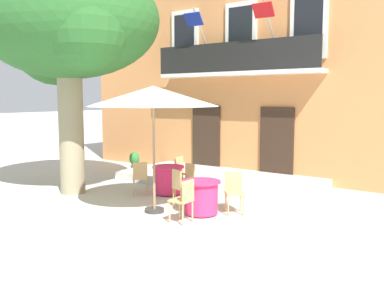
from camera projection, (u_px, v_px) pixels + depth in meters
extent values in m
plane|color=beige|center=(157.00, 214.00, 9.28)|extent=(120.00, 120.00, 0.00)
cube|color=#CC844C|center=(267.00, 65.00, 14.91)|extent=(13.00, 4.00, 7.50)
cube|color=#332319|center=(206.00, 140.00, 14.29)|extent=(1.10, 0.08, 2.30)
cube|color=#332319|center=(277.00, 144.00, 12.81)|extent=(1.10, 0.08, 2.30)
cube|color=silver|center=(185.00, 38.00, 14.40)|extent=(1.10, 0.08, 1.90)
cube|color=black|center=(184.00, 38.00, 14.38)|extent=(0.84, 0.04, 1.60)
cube|color=silver|center=(241.00, 33.00, 13.15)|extent=(1.10, 0.08, 1.90)
cube|color=black|center=(240.00, 32.00, 13.12)|extent=(0.84, 0.04, 1.60)
cube|color=silver|center=(309.00, 26.00, 11.89)|extent=(1.10, 0.08, 1.90)
cube|color=black|center=(308.00, 26.00, 11.87)|extent=(0.84, 0.04, 1.60)
cube|color=silver|center=(236.00, 74.00, 13.06)|extent=(5.60, 0.65, 0.12)
cube|color=black|center=(232.00, 57.00, 12.76)|extent=(5.60, 0.06, 0.90)
cylinder|color=#B2B2B7|center=(201.00, 31.00, 13.44)|extent=(0.04, 0.95, 1.33)
cube|color=#192D9E|center=(194.00, 19.00, 13.05)|extent=(0.60, 0.29, 0.38)
cylinder|color=#B2B2B7|center=(270.00, 23.00, 12.08)|extent=(0.04, 0.95, 1.33)
cube|color=red|center=(263.00, 10.00, 11.68)|extent=(0.60, 0.29, 0.38)
cylinder|color=#47423D|center=(178.00, 71.00, 14.37)|extent=(0.24, 0.24, 0.23)
ellipsoid|color=#4C8E38|center=(178.00, 64.00, 14.35)|extent=(0.32, 0.32, 0.25)
cylinder|color=#47423D|center=(216.00, 69.00, 13.50)|extent=(0.25, 0.25, 0.23)
ellipsoid|color=#2D7533|center=(216.00, 58.00, 13.46)|extent=(0.33, 0.33, 0.50)
cylinder|color=#995638|center=(259.00, 65.00, 12.62)|extent=(0.34, 0.34, 0.34)
ellipsoid|color=#2D7533|center=(259.00, 55.00, 12.59)|extent=(0.44, 0.44, 0.27)
cylinder|color=#47423D|center=(308.00, 63.00, 11.75)|extent=(0.25, 0.25, 0.32)
ellipsoid|color=#38843D|center=(308.00, 50.00, 11.71)|extent=(0.33, 0.33, 0.41)
cube|color=silver|center=(218.00, 179.00, 12.58)|extent=(6.05, 2.72, 0.25)
cylinder|color=gray|center=(71.00, 134.00, 11.16)|extent=(0.66, 0.66, 3.21)
ellipsoid|color=#286028|center=(68.00, 21.00, 10.82)|extent=(5.00, 4.50, 3.00)
sphere|color=#286028|center=(55.00, 42.00, 12.16)|extent=(2.50, 2.50, 2.50)
sphere|color=#286028|center=(85.00, 23.00, 9.73)|extent=(2.25, 2.25, 2.25)
cylinder|color=#E52D66|center=(201.00, 198.00, 9.20)|extent=(0.74, 0.74, 0.68)
cylinder|color=#E52D66|center=(201.00, 182.00, 9.16)|extent=(0.86, 0.86, 0.04)
cylinder|color=#2D2823|center=(201.00, 213.00, 9.24)|extent=(0.44, 0.44, 0.03)
cylinder|color=tan|center=(243.00, 206.00, 9.11)|extent=(0.04, 0.04, 0.45)
cylinder|color=tan|center=(228.00, 206.00, 9.09)|extent=(0.04, 0.04, 0.45)
cylinder|color=tan|center=(241.00, 202.00, 9.45)|extent=(0.04, 0.04, 0.45)
cylinder|color=tan|center=(226.00, 202.00, 9.42)|extent=(0.04, 0.04, 0.45)
cube|color=tan|center=(235.00, 193.00, 9.24)|extent=(0.56, 0.56, 0.04)
cube|color=tan|center=(233.00, 181.00, 9.39)|extent=(0.32, 0.27, 0.42)
cylinder|color=tan|center=(186.00, 195.00, 10.07)|extent=(0.04, 0.04, 0.45)
cylinder|color=tan|center=(193.00, 198.00, 9.79)|extent=(0.04, 0.04, 0.45)
cylinder|color=tan|center=(174.00, 197.00, 9.89)|extent=(0.04, 0.04, 0.45)
cylinder|color=tan|center=(181.00, 200.00, 9.60)|extent=(0.04, 0.04, 0.45)
cube|color=tan|center=(183.00, 187.00, 9.81)|extent=(0.52, 0.52, 0.04)
cube|color=tan|center=(177.00, 179.00, 9.69)|extent=(0.37, 0.18, 0.42)
cylinder|color=tan|center=(170.00, 212.00, 8.57)|extent=(0.04, 0.04, 0.45)
cylinder|color=tan|center=(179.00, 209.00, 8.84)|extent=(0.04, 0.04, 0.45)
cylinder|color=tan|center=(183.00, 215.00, 8.37)|extent=(0.04, 0.04, 0.45)
cylinder|color=tan|center=(192.00, 211.00, 8.65)|extent=(0.04, 0.04, 0.45)
cube|color=tan|center=(181.00, 200.00, 8.58)|extent=(0.40, 0.40, 0.04)
cube|color=tan|center=(188.00, 191.00, 8.45)|extent=(0.04, 0.38, 0.42)
cylinder|color=#E52D66|center=(168.00, 180.00, 11.14)|extent=(0.74, 0.74, 0.68)
cylinder|color=#E52D66|center=(168.00, 167.00, 11.10)|extent=(0.86, 0.86, 0.04)
cylinder|color=#2D2823|center=(168.00, 193.00, 11.18)|extent=(0.44, 0.44, 0.03)
cylinder|color=tan|center=(134.00, 185.00, 11.20)|extent=(0.04, 0.04, 0.45)
cylinder|color=tan|center=(147.00, 185.00, 11.24)|extent=(0.04, 0.04, 0.45)
cylinder|color=tan|center=(134.00, 188.00, 10.87)|extent=(0.04, 0.04, 0.45)
cylinder|color=tan|center=(147.00, 188.00, 10.91)|extent=(0.04, 0.04, 0.45)
cube|color=tan|center=(140.00, 178.00, 11.03)|extent=(0.57, 0.57, 0.04)
cube|color=tan|center=(140.00, 170.00, 10.82)|extent=(0.31, 0.29, 0.42)
cylinder|color=tan|center=(183.00, 193.00, 10.32)|extent=(0.04, 0.04, 0.45)
cylinder|color=tan|center=(175.00, 190.00, 10.59)|extent=(0.04, 0.04, 0.45)
cylinder|color=tan|center=(194.00, 191.00, 10.52)|extent=(0.04, 0.04, 0.45)
cylinder|color=tan|center=(186.00, 189.00, 10.79)|extent=(0.04, 0.04, 0.45)
cube|color=tan|center=(184.00, 181.00, 10.53)|extent=(0.51, 0.51, 0.04)
cube|color=tan|center=(190.00, 172.00, 10.61)|extent=(0.37, 0.16, 0.42)
cylinder|color=tan|center=(192.00, 181.00, 11.82)|extent=(0.04, 0.04, 0.45)
cylinder|color=tan|center=(186.00, 183.00, 11.54)|extent=(0.04, 0.04, 0.45)
cylinder|color=tan|center=(183.00, 180.00, 12.01)|extent=(0.04, 0.04, 0.45)
cylinder|color=tan|center=(176.00, 181.00, 11.73)|extent=(0.04, 0.04, 0.45)
cube|color=tan|center=(184.00, 173.00, 11.75)|extent=(0.41, 0.41, 0.04)
cube|color=tan|center=(179.00, 164.00, 11.82)|extent=(0.05, 0.38, 0.42)
cylinder|color=#997A56|center=(154.00, 157.00, 9.28)|extent=(0.06, 0.06, 2.55)
cylinder|color=#333333|center=(154.00, 210.00, 9.42)|extent=(0.44, 0.44, 0.08)
cone|color=silver|center=(153.00, 96.00, 9.13)|extent=(2.90, 2.90, 0.45)
cylinder|color=slate|center=(135.00, 169.00, 14.44)|extent=(0.27, 0.27, 0.25)
ellipsoid|color=#2D7533|center=(134.00, 158.00, 14.40)|extent=(0.35, 0.35, 0.46)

